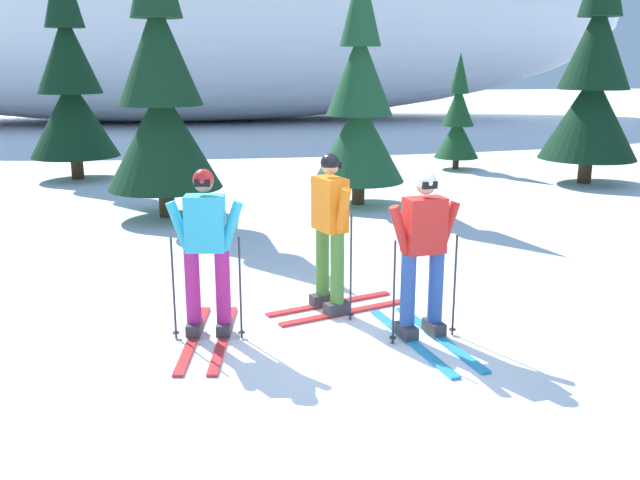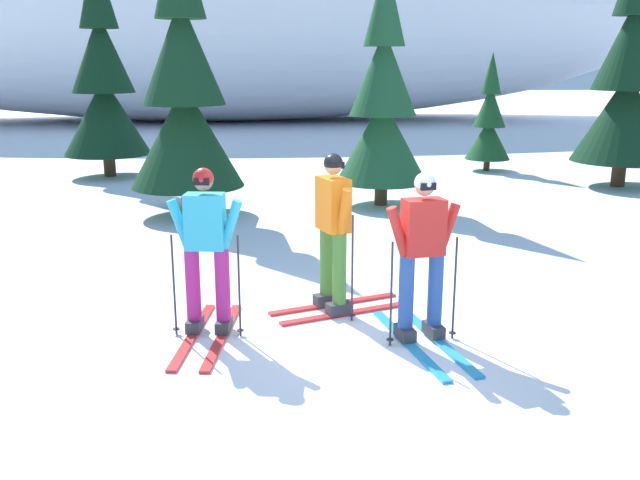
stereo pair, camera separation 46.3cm
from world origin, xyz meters
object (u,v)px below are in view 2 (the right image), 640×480
object	(u,v)px
skier_red_jacket	(423,256)
skier_orange_jacket	(334,230)
pine_tree_center_left	(184,92)
pine_tree_right	(489,122)
pine_tree_left	(103,83)
pine_tree_center_right	(383,105)
pine_tree_far_right	(629,79)
skier_cyan_jacket	(206,251)

from	to	relation	value
skier_red_jacket	skier_orange_jacket	bearing A→B (deg)	129.73
pine_tree_center_left	pine_tree_right	bearing A→B (deg)	32.44
skier_red_jacket	pine_tree_left	distance (m)	12.04
skier_orange_jacket	pine_tree_right	size ratio (longest dim) A/B	0.60
pine_tree_center_right	pine_tree_far_right	distance (m)	5.88
pine_tree_center_left	pine_tree_center_right	world-z (taller)	pine_tree_center_left
skier_red_jacket	pine_tree_center_right	size ratio (longest dim) A/B	0.40
skier_cyan_jacket	skier_red_jacket	world-z (taller)	skier_cyan_jacket
pine_tree_right	skier_orange_jacket	bearing A→B (deg)	-117.68
skier_orange_jacket	pine_tree_far_right	distance (m)	10.44
pine_tree_left	pine_tree_center_left	bearing A→B (deg)	-63.88
skier_cyan_jacket	pine_tree_right	xyz separation A→B (m)	(6.52, 10.38, 0.35)
skier_orange_jacket	pine_tree_far_right	world-z (taller)	pine_tree_far_right
pine_tree_center_right	skier_cyan_jacket	bearing A→B (deg)	-115.32
skier_orange_jacket	pine_tree_center_left	distance (m)	5.81
skier_orange_jacket	pine_tree_far_right	bearing A→B (deg)	44.95
pine_tree_right	pine_tree_far_right	size ratio (longest dim) A/B	0.53
skier_red_jacket	pine_tree_far_right	distance (m)	10.62
skier_cyan_jacket	pine_tree_center_left	distance (m)	6.01
skier_cyan_jacket	pine_tree_right	bearing A→B (deg)	57.87
skier_cyan_jacket	pine_tree_center_right	bearing A→B (deg)	64.68
skier_cyan_jacket	pine_tree_center_right	distance (m)	7.08
skier_red_jacket	pine_tree_center_left	distance (m)	6.93
skier_cyan_jacket	pine_tree_left	xyz separation A→B (m)	(-2.92, 10.46, 1.33)
pine_tree_center_left	pine_tree_center_right	distance (m)	3.69
skier_cyan_jacket	skier_red_jacket	xyz separation A→B (m)	(2.11, -0.40, -0.01)
pine_tree_center_left	pine_tree_far_right	distance (m)	9.53
skier_orange_jacket	pine_tree_left	distance (m)	10.89
skier_cyan_jacket	pine_tree_right	size ratio (longest dim) A/B	0.61
pine_tree_left	skier_orange_jacket	bearing A→B (deg)	-66.78
skier_cyan_jacket	pine_tree_center_left	world-z (taller)	pine_tree_center_left
skier_red_jacket	pine_tree_right	distance (m)	11.66
skier_red_jacket	pine_tree_right	size ratio (longest dim) A/B	0.62
skier_red_jacket	skier_orange_jacket	world-z (taller)	skier_orange_jacket
pine_tree_left	pine_tree_center_left	world-z (taller)	pine_tree_left
skier_orange_jacket	pine_tree_center_left	size ratio (longest dim) A/B	0.34
skier_cyan_jacket	pine_tree_far_right	size ratio (longest dim) A/B	0.32
pine_tree_far_right	pine_tree_left	bearing A→B (deg)	167.20
pine_tree_right	pine_tree_far_right	world-z (taller)	pine_tree_far_right
pine_tree_right	pine_tree_far_right	xyz separation A→B (m)	(2.15, -2.55, 1.11)
pine_tree_center_left	pine_tree_far_right	xyz separation A→B (m)	(9.32, 2.00, 0.15)
skier_red_jacket	skier_orange_jacket	distance (m)	1.19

